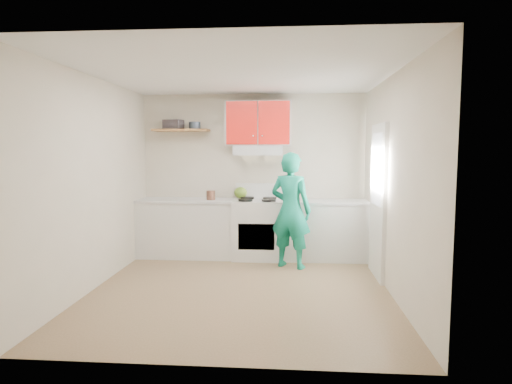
# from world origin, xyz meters

# --- Properties ---
(floor) EXTENTS (3.80, 3.80, 0.00)m
(floor) POSITION_xyz_m (0.00, 0.00, 0.00)
(floor) COLOR brown
(floor) RESTS_ON ground
(ceiling) EXTENTS (3.60, 3.80, 0.04)m
(ceiling) POSITION_xyz_m (0.00, 0.00, 2.60)
(ceiling) COLOR white
(ceiling) RESTS_ON floor
(back_wall) EXTENTS (3.60, 0.04, 2.60)m
(back_wall) POSITION_xyz_m (0.00, 1.90, 1.30)
(back_wall) COLOR beige
(back_wall) RESTS_ON floor
(front_wall) EXTENTS (3.60, 0.04, 2.60)m
(front_wall) POSITION_xyz_m (0.00, -1.90, 1.30)
(front_wall) COLOR beige
(front_wall) RESTS_ON floor
(left_wall) EXTENTS (0.04, 3.80, 2.60)m
(left_wall) POSITION_xyz_m (-1.80, 0.00, 1.30)
(left_wall) COLOR beige
(left_wall) RESTS_ON floor
(right_wall) EXTENTS (0.04, 3.80, 2.60)m
(right_wall) POSITION_xyz_m (1.80, 0.00, 1.30)
(right_wall) COLOR beige
(right_wall) RESTS_ON floor
(door) EXTENTS (0.05, 0.85, 2.05)m
(door) POSITION_xyz_m (1.78, 0.70, 1.02)
(door) COLOR white
(door) RESTS_ON floor
(door_glass) EXTENTS (0.01, 0.55, 0.95)m
(door_glass) POSITION_xyz_m (1.75, 0.70, 1.45)
(door_glass) COLOR white
(door_glass) RESTS_ON door
(counter_left) EXTENTS (1.52, 0.60, 0.90)m
(counter_left) POSITION_xyz_m (-1.04, 1.60, 0.45)
(counter_left) COLOR silver
(counter_left) RESTS_ON floor
(counter_right) EXTENTS (1.32, 0.60, 0.90)m
(counter_right) POSITION_xyz_m (1.14, 1.60, 0.45)
(counter_right) COLOR silver
(counter_right) RESTS_ON floor
(stove) EXTENTS (0.76, 0.65, 0.92)m
(stove) POSITION_xyz_m (0.10, 1.57, 0.46)
(stove) COLOR white
(stove) RESTS_ON floor
(range_hood) EXTENTS (0.76, 0.44, 0.15)m
(range_hood) POSITION_xyz_m (0.10, 1.68, 1.70)
(range_hood) COLOR silver
(range_hood) RESTS_ON back_wall
(upper_cabinets) EXTENTS (1.02, 0.33, 0.70)m
(upper_cabinets) POSITION_xyz_m (0.10, 1.73, 2.12)
(upper_cabinets) COLOR red
(upper_cabinets) RESTS_ON back_wall
(shelf) EXTENTS (0.90, 0.30, 0.04)m
(shelf) POSITION_xyz_m (-1.15, 1.75, 2.02)
(shelf) COLOR brown
(shelf) RESTS_ON back_wall
(books) EXTENTS (0.33, 0.27, 0.15)m
(books) POSITION_xyz_m (-1.28, 1.76, 2.11)
(books) COLOR #3A3337
(books) RESTS_ON shelf
(tin) EXTENTS (0.18, 0.18, 0.11)m
(tin) POSITION_xyz_m (-0.92, 1.72, 2.09)
(tin) COLOR #333D4C
(tin) RESTS_ON shelf
(kettle) EXTENTS (0.27, 0.27, 0.18)m
(kettle) POSITION_xyz_m (-0.20, 1.82, 1.01)
(kettle) COLOR olive
(kettle) RESTS_ON stove
(crock) EXTENTS (0.18, 0.18, 0.17)m
(crock) POSITION_xyz_m (-0.64, 1.56, 0.98)
(crock) COLOR brown
(crock) RESTS_ON counter_left
(cutting_board) EXTENTS (0.35, 0.29, 0.02)m
(cutting_board) POSITION_xyz_m (1.01, 1.49, 0.91)
(cutting_board) COLOR olive
(cutting_board) RESTS_ON counter_right
(silicone_mat) EXTENTS (0.37, 0.33, 0.01)m
(silicone_mat) POSITION_xyz_m (1.53, 1.62, 0.90)
(silicone_mat) COLOR red
(silicone_mat) RESTS_ON counter_right
(person) EXTENTS (0.72, 0.61, 1.68)m
(person) POSITION_xyz_m (0.61, 1.06, 0.84)
(person) COLOR #0E8065
(person) RESTS_ON floor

